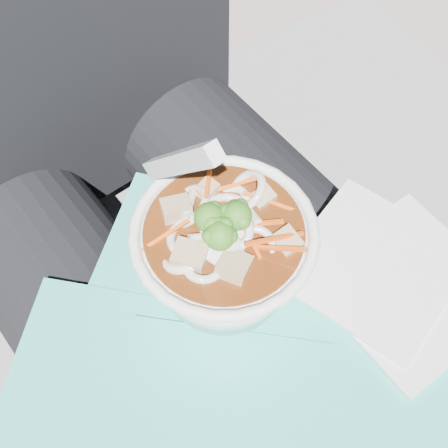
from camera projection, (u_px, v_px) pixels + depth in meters
stone_ledge at (170, 334)px, 0.91m from camera, size 1.05×0.62×0.45m
lap at (238, 333)px, 0.59m from camera, size 0.35×0.48×0.15m
person_body at (179, 252)px, 0.60m from camera, size 0.34×0.94×0.99m
plastic_bag at (237, 332)px, 0.50m from camera, size 0.38×0.40×0.01m
napkins at (395, 279)px, 0.51m from camera, size 0.16×0.18×0.01m
udon_bowl at (223, 250)px, 0.48m from camera, size 0.16×0.16×0.19m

